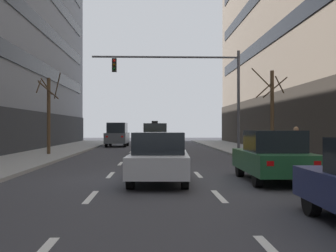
{
  "coord_description": "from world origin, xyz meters",
  "views": [
    {
      "loc": [
        -0.08,
        -13.85,
        1.77
      ],
      "look_at": [
        0.91,
        12.69,
        1.87
      ],
      "focal_mm": 45.29,
      "sensor_mm": 36.0,
      "label": 1
    }
  ],
  "objects_px": {
    "taxi_driving_2": "(155,138)",
    "car_driving_0": "(159,158)",
    "street_tree_1": "(272,110)",
    "pedestrian_0": "(296,143)",
    "traffic_signal_0": "(194,81)",
    "car_driving_1": "(117,135)",
    "street_tree_0": "(49,112)",
    "car_parked_1": "(273,156)"
  },
  "relations": [
    {
      "from": "street_tree_1",
      "to": "pedestrian_0",
      "type": "bearing_deg",
      "value": -95.21
    },
    {
      "from": "street_tree_0",
      "to": "street_tree_1",
      "type": "bearing_deg",
      "value": -14.73
    },
    {
      "from": "car_driving_0",
      "to": "car_parked_1",
      "type": "distance_m",
      "value": 3.74
    },
    {
      "from": "car_driving_0",
      "to": "pedestrian_0",
      "type": "distance_m",
      "value": 7.26
    },
    {
      "from": "street_tree_0",
      "to": "car_driving_1",
      "type": "bearing_deg",
      "value": 76.38
    },
    {
      "from": "car_driving_1",
      "to": "traffic_signal_0",
      "type": "relative_size",
      "value": 0.5
    },
    {
      "from": "taxi_driving_2",
      "to": "traffic_signal_0",
      "type": "distance_m",
      "value": 5.36
    },
    {
      "from": "taxi_driving_2",
      "to": "pedestrian_0",
      "type": "xyz_separation_m",
      "value": [
        5.92,
        -11.71,
        0.08
      ]
    },
    {
      "from": "car_driving_1",
      "to": "car_parked_1",
      "type": "distance_m",
      "value": 26.85
    },
    {
      "from": "car_parked_1",
      "to": "street_tree_0",
      "type": "relative_size",
      "value": 0.9
    },
    {
      "from": "car_driving_0",
      "to": "car_parked_1",
      "type": "bearing_deg",
      "value": 4.44
    },
    {
      "from": "car_driving_0",
      "to": "street_tree_0",
      "type": "height_order",
      "value": "street_tree_0"
    },
    {
      "from": "taxi_driving_2",
      "to": "street_tree_1",
      "type": "height_order",
      "value": "street_tree_1"
    },
    {
      "from": "taxi_driving_2",
      "to": "car_parked_1",
      "type": "xyz_separation_m",
      "value": [
        3.78,
        -15.67,
        -0.2
      ]
    },
    {
      "from": "car_driving_1",
      "to": "car_driving_0",
      "type": "bearing_deg",
      "value": -82.42
    },
    {
      "from": "street_tree_1",
      "to": "traffic_signal_0",
      "type": "bearing_deg",
      "value": 140.94
    },
    {
      "from": "car_driving_0",
      "to": "taxi_driving_2",
      "type": "bearing_deg",
      "value": 90.19
    },
    {
      "from": "car_driving_1",
      "to": "car_parked_1",
      "type": "xyz_separation_m",
      "value": [
        7.21,
        -25.86,
        -0.28
      ]
    },
    {
      "from": "car_driving_0",
      "to": "street_tree_1",
      "type": "distance_m",
      "value": 11.71
    },
    {
      "from": "taxi_driving_2",
      "to": "car_parked_1",
      "type": "distance_m",
      "value": 16.12
    },
    {
      "from": "car_driving_1",
      "to": "taxi_driving_2",
      "type": "height_order",
      "value": "taxi_driving_2"
    },
    {
      "from": "taxi_driving_2",
      "to": "traffic_signal_0",
      "type": "relative_size",
      "value": 0.46
    },
    {
      "from": "car_driving_0",
      "to": "car_driving_1",
      "type": "height_order",
      "value": "car_driving_1"
    },
    {
      "from": "car_parked_1",
      "to": "street_tree_0",
      "type": "height_order",
      "value": "street_tree_0"
    },
    {
      "from": "car_driving_1",
      "to": "traffic_signal_0",
      "type": "height_order",
      "value": "traffic_signal_0"
    },
    {
      "from": "street_tree_1",
      "to": "pedestrian_0",
      "type": "relative_size",
      "value": 2.96
    },
    {
      "from": "taxi_driving_2",
      "to": "pedestrian_0",
      "type": "height_order",
      "value": "taxi_driving_2"
    },
    {
      "from": "car_driving_1",
      "to": "car_parked_1",
      "type": "bearing_deg",
      "value": -74.42
    },
    {
      "from": "traffic_signal_0",
      "to": "pedestrian_0",
      "type": "xyz_separation_m",
      "value": [
        3.48,
        -8.61,
        -3.54
      ]
    },
    {
      "from": "traffic_signal_0",
      "to": "car_driving_0",
      "type": "bearing_deg",
      "value": -100.5
    },
    {
      "from": "taxi_driving_2",
      "to": "pedestrian_0",
      "type": "relative_size",
      "value": 2.56
    },
    {
      "from": "car_driving_1",
      "to": "street_tree_1",
      "type": "height_order",
      "value": "street_tree_1"
    },
    {
      "from": "car_driving_0",
      "to": "traffic_signal_0",
      "type": "relative_size",
      "value": 0.48
    },
    {
      "from": "car_driving_1",
      "to": "street_tree_0",
      "type": "relative_size",
      "value": 0.92
    },
    {
      "from": "taxi_driving_2",
      "to": "car_driving_0",
      "type": "bearing_deg",
      "value": -89.81
    },
    {
      "from": "car_driving_1",
      "to": "street_tree_1",
      "type": "bearing_deg",
      "value": -59.21
    },
    {
      "from": "traffic_signal_0",
      "to": "car_driving_1",
      "type": "bearing_deg",
      "value": 113.81
    },
    {
      "from": "car_parked_1",
      "to": "traffic_signal_0",
      "type": "xyz_separation_m",
      "value": [
        -1.35,
        12.57,
        3.82
      ]
    },
    {
      "from": "taxi_driving_2",
      "to": "street_tree_0",
      "type": "height_order",
      "value": "street_tree_0"
    },
    {
      "from": "pedestrian_0",
      "to": "street_tree_0",
      "type": "bearing_deg",
      "value": 144.89
    },
    {
      "from": "car_driving_0",
      "to": "car_driving_1",
      "type": "xyz_separation_m",
      "value": [
        -3.48,
        26.15,
        0.31
      ]
    },
    {
      "from": "taxi_driving_2",
      "to": "street_tree_1",
      "type": "xyz_separation_m",
      "value": [
        6.41,
        -6.33,
        1.71
      ]
    }
  ]
}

